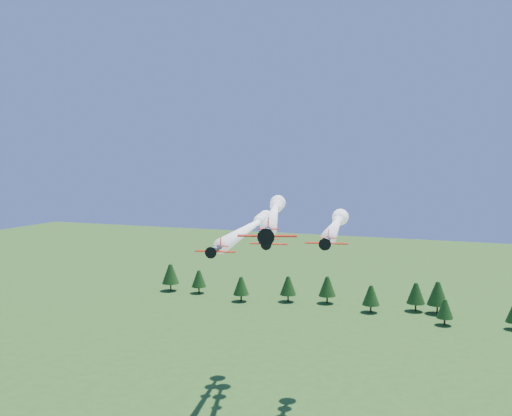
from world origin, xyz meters
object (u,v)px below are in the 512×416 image
(plane_lead, at_px, (274,211))
(plane_right, at_px, (336,224))
(plane_left, at_px, (251,226))

(plane_lead, bearing_deg, plane_right, 3.15)
(plane_left, bearing_deg, plane_lead, -45.76)
(plane_lead, relative_size, plane_left, 1.06)
(plane_lead, xyz_separation_m, plane_left, (-6.77, 4.66, -3.85))
(plane_lead, xyz_separation_m, plane_right, (11.76, 4.47, -2.47))
(plane_right, bearing_deg, plane_left, 169.82)
(plane_lead, height_order, plane_left, plane_lead)
(plane_lead, distance_m, plane_right, 12.82)
(plane_left, xyz_separation_m, plane_right, (18.53, -0.19, 1.37))
(plane_left, height_order, plane_right, plane_right)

